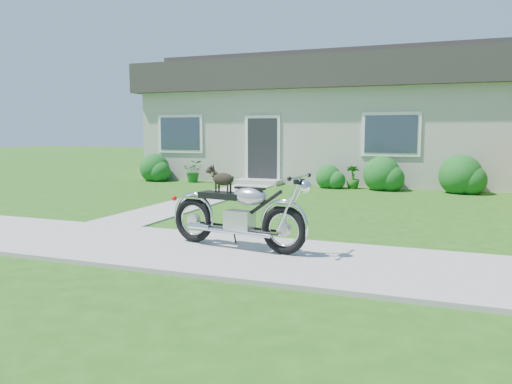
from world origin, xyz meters
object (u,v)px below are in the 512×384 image
at_px(house, 329,118).
at_px(potted_plant_right, 353,177).
at_px(potted_plant_left, 194,171).
at_px(motorcycle_with_dog, 239,213).

height_order(house, potted_plant_right, house).
relative_size(potted_plant_left, motorcycle_with_dog, 0.33).
bearing_deg(motorcycle_with_dog, potted_plant_left, 130.68).
relative_size(potted_plant_right, motorcycle_with_dog, 0.31).
bearing_deg(potted_plant_right, motorcycle_with_dog, -90.99).
xyz_separation_m(house, potted_plant_left, (-3.78, -3.44, -1.79)).
height_order(potted_plant_left, motorcycle_with_dog, motorcycle_with_dog).
relative_size(house, potted_plant_right, 18.36).
height_order(potted_plant_left, potted_plant_right, potted_plant_left).
distance_m(potted_plant_left, potted_plant_right, 5.28).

